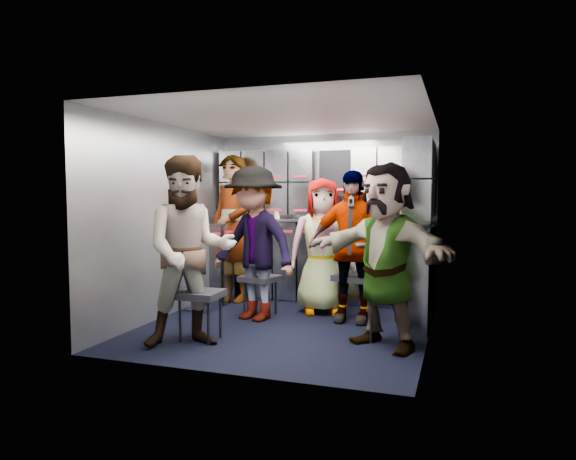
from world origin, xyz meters
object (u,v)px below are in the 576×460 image
(jump_seat_mid_left, at_px, (260,280))
(jump_seat_center, at_px, (326,277))
(attendant_arc_a, at_px, (190,251))
(attendant_arc_e, at_px, (386,255))
(attendant_arc_c, at_px, (322,246))
(jump_seat_near_left, at_px, (200,297))
(attendant_arc_d, at_px, (351,246))
(jump_seat_mid_right, at_px, (354,280))
(jump_seat_near_right, at_px, (388,301))
(attendant_arc_b, at_px, (254,244))
(attendant_standing, at_px, (232,228))

(jump_seat_mid_left, xyz_separation_m, jump_seat_center, (0.61, 0.54, -0.02))
(attendant_arc_a, bearing_deg, jump_seat_mid_left, 49.67)
(attendant_arc_e, bearing_deg, attendant_arc_c, 158.19)
(jump_seat_near_left, distance_m, attendant_arc_d, 1.68)
(jump_seat_mid_right, height_order, attendant_arc_e, attendant_arc_e)
(jump_seat_near_left, xyz_separation_m, jump_seat_near_right, (1.64, 0.51, -0.04))
(jump_seat_mid_left, bearing_deg, attendant_arc_b, -90.00)
(jump_seat_near_right, height_order, attendant_arc_a, attendant_arc_a)
(jump_seat_mid_left, relative_size, attendant_arc_a, 0.27)
(jump_seat_near_right, bearing_deg, jump_seat_center, 128.26)
(jump_seat_mid_right, relative_size, attendant_arc_d, 0.30)
(jump_seat_center, height_order, attendant_arc_b, attendant_arc_b)
(jump_seat_near_right, height_order, attendant_arc_c, attendant_arc_c)
(jump_seat_near_left, distance_m, jump_seat_mid_left, 1.07)
(attendant_arc_e, bearing_deg, jump_seat_near_right, 119.93)
(attendant_arc_e, bearing_deg, jump_seat_mid_right, 145.16)
(jump_seat_center, relative_size, attendant_arc_b, 0.26)
(jump_seat_near_left, height_order, jump_seat_center, jump_seat_near_left)
(jump_seat_mid_left, height_order, attendant_arc_c, attendant_arc_c)
(attendant_arc_a, bearing_deg, jump_seat_mid_right, 19.45)
(jump_seat_mid_left, height_order, jump_seat_near_right, jump_seat_mid_left)
(attendant_arc_c, bearing_deg, jump_seat_mid_right, -35.83)
(attendant_arc_a, bearing_deg, jump_seat_near_right, -9.67)
(attendant_standing, relative_size, attendant_arc_d, 1.15)
(jump_seat_mid_left, bearing_deg, attendant_arc_c, 30.96)
(attendant_arc_a, xyz_separation_m, attendant_arc_d, (1.17, 1.31, -0.05))
(attendant_arc_d, bearing_deg, attendant_arc_e, -58.76)
(attendant_arc_a, relative_size, attendant_arc_c, 1.11)
(jump_seat_near_left, height_order, attendant_arc_b, attendant_arc_b)
(jump_seat_mid_left, bearing_deg, attendant_standing, 134.13)
(attendant_arc_d, distance_m, attendant_arc_e, 0.93)
(attendant_standing, height_order, attendant_arc_d, attendant_standing)
(jump_seat_near_left, distance_m, jump_seat_near_right, 1.71)
(attendant_standing, relative_size, attendant_arc_e, 1.13)
(jump_seat_mid_left, xyz_separation_m, attendant_standing, (-0.63, 0.65, 0.52))
(jump_seat_near_right, bearing_deg, attendant_arc_d, 126.56)
(attendant_standing, bearing_deg, jump_seat_center, 14.59)
(jump_seat_near_left, bearing_deg, attendant_standing, 105.16)
(attendant_arc_b, bearing_deg, attendant_arc_c, 60.85)
(jump_seat_near_left, height_order, jump_seat_near_right, jump_seat_near_left)
(jump_seat_near_right, relative_size, attendant_arc_e, 0.26)
(jump_seat_near_right, relative_size, attendant_arc_d, 0.26)
(jump_seat_near_left, xyz_separation_m, jump_seat_mid_left, (0.17, 1.06, -0.01))
(jump_seat_mid_right, bearing_deg, attendant_arc_b, -156.31)
(jump_seat_center, bearing_deg, attendant_standing, 174.91)
(jump_seat_near_right, height_order, attendant_arc_d, attendant_arc_d)
(attendant_arc_b, xyz_separation_m, attendant_arc_c, (0.61, 0.54, -0.06))
(jump_seat_center, xyz_separation_m, jump_seat_mid_right, (0.40, -0.28, 0.04))
(jump_seat_mid_left, relative_size, attendant_arc_c, 0.29)
(attendant_arc_b, bearing_deg, jump_seat_mid_left, 108.95)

